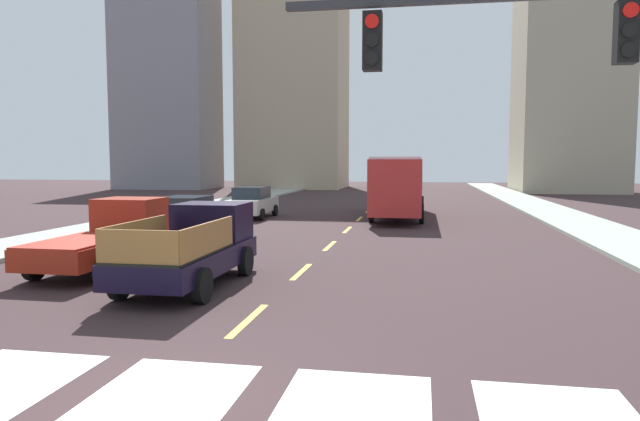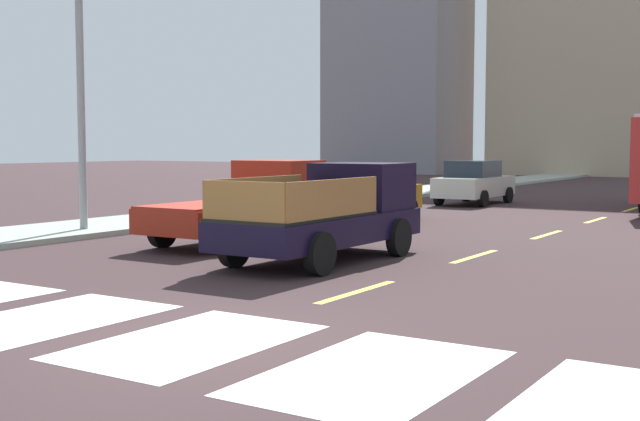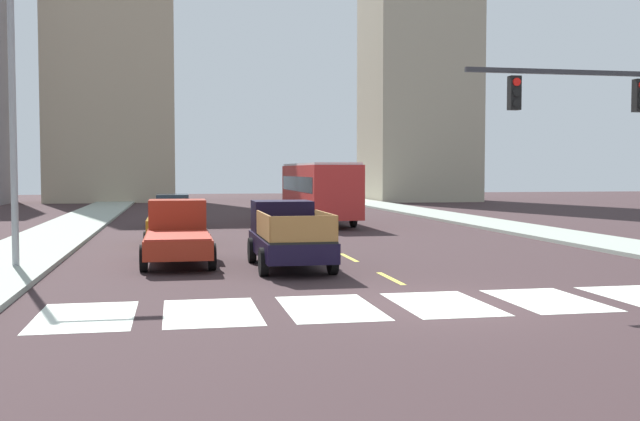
# 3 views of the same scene
# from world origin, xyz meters

# --- Properties ---
(ground_plane) EXTENTS (160.00, 160.00, 0.00)m
(ground_plane) POSITION_xyz_m (0.00, 0.00, 0.00)
(ground_plane) COLOR #372729
(sidewalk_left) EXTENTS (3.29, 110.00, 0.15)m
(sidewalk_left) POSITION_xyz_m (-10.93, 18.00, 0.07)
(sidewalk_left) COLOR #97A195
(sidewalk_left) RESTS_ON ground
(crosswalk_stripe_2) EXTENTS (1.95, 3.18, 0.01)m
(crosswalk_stripe_2) POSITION_xyz_m (-2.51, 0.00, 0.00)
(crosswalk_stripe_2) COLOR silver
(crosswalk_stripe_2) RESTS_ON ground
(crosswalk_stripe_3) EXTENTS (1.95, 3.18, 0.01)m
(crosswalk_stripe_3) POSITION_xyz_m (0.00, 0.00, 0.00)
(crosswalk_stripe_3) COLOR silver
(crosswalk_stripe_3) RESTS_ON ground
(crosswalk_stripe_4) EXTENTS (1.95, 3.18, 0.01)m
(crosswalk_stripe_4) POSITION_xyz_m (2.51, 0.00, 0.00)
(crosswalk_stripe_4) COLOR silver
(crosswalk_stripe_4) RESTS_ON ground
(crosswalk_stripe_5) EXTENTS (1.95, 3.18, 0.01)m
(crosswalk_stripe_5) POSITION_xyz_m (5.02, 0.00, 0.00)
(crosswalk_stripe_5) COLOR silver
(crosswalk_stripe_5) RESTS_ON ground
(lane_dash_0) EXTENTS (0.16, 2.40, 0.01)m
(lane_dash_0) POSITION_xyz_m (0.00, 4.00, 0.00)
(lane_dash_0) COLOR yellow
(lane_dash_0) RESTS_ON ground
(lane_dash_1) EXTENTS (0.16, 2.40, 0.01)m
(lane_dash_1) POSITION_xyz_m (0.00, 9.00, 0.00)
(lane_dash_1) COLOR yellow
(lane_dash_1) RESTS_ON ground
(lane_dash_2) EXTENTS (0.16, 2.40, 0.01)m
(lane_dash_2) POSITION_xyz_m (0.00, 14.00, 0.00)
(lane_dash_2) COLOR yellow
(lane_dash_2) RESTS_ON ground
(lane_dash_3) EXTENTS (0.16, 2.40, 0.01)m
(lane_dash_3) POSITION_xyz_m (0.00, 19.00, 0.00)
(lane_dash_3) COLOR yellow
(lane_dash_3) RESTS_ON ground
(lane_dash_4) EXTENTS (0.16, 2.40, 0.01)m
(lane_dash_4) POSITION_xyz_m (0.00, 24.00, 0.00)
(lane_dash_4) COLOR yellow
(lane_dash_4) RESTS_ON ground
(pickup_stakebed) EXTENTS (2.18, 5.20, 1.96)m
(pickup_stakebed) POSITION_xyz_m (-2.36, 7.07, 0.94)
(pickup_stakebed) COLOR black
(pickup_stakebed) RESTS_ON ground
(pickup_dark) EXTENTS (2.18, 5.20, 1.96)m
(pickup_dark) POSITION_xyz_m (-5.65, 8.67, 0.92)
(pickup_dark) COLOR maroon
(pickup_dark) RESTS_ON ground
(sedan_mid) EXTENTS (2.02, 4.40, 1.72)m
(sedan_mid) POSITION_xyz_m (-5.89, 14.72, 0.86)
(sedan_mid) COLOR #A77015
(sedan_mid) RESTS_ON ground
(sedan_near_right) EXTENTS (2.02, 4.40, 1.72)m
(sedan_near_right) POSITION_xyz_m (-5.84, 23.49, 0.86)
(sedan_near_right) COLOR beige
(sedan_near_right) RESTS_ON ground
(streetlight_left) EXTENTS (2.20, 0.28, 9.00)m
(streetlight_left) POSITION_xyz_m (-10.15, 7.57, 4.97)
(streetlight_left) COLOR gray
(streetlight_left) RESTS_ON ground
(block_mid_right) EXTENTS (10.47, 7.48, 22.68)m
(block_mid_right) POSITION_xyz_m (-25.32, 54.92, 11.34)
(block_mid_right) COLOR gray
(block_mid_right) RESTS_ON ground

